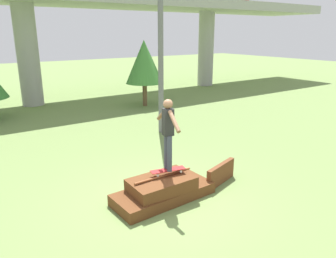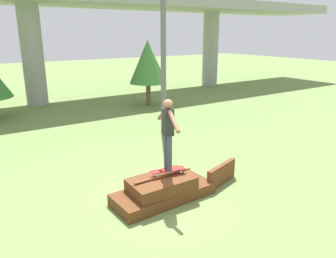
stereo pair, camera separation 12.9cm
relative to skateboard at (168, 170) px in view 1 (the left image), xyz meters
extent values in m
plane|color=olive|center=(-0.14, -0.02, -0.69)|extent=(80.00, 80.00, 0.00)
cube|color=#5B3319|center=(-0.14, -0.02, -0.56)|extent=(2.42, 1.10, 0.27)
cube|color=#5B3319|center=(-0.22, -0.06, -0.27)|extent=(1.48, 0.93, 0.33)
cylinder|color=brown|center=(-0.14, -0.02, -0.10)|extent=(1.52, 0.05, 0.05)
cube|color=brown|center=(1.54, -0.16, -0.43)|extent=(1.18, 0.47, 0.53)
cube|color=maroon|center=(0.00, 0.00, 0.01)|extent=(0.85, 0.39, 0.01)
cylinder|color=silver|center=(0.30, 0.03, -0.05)|extent=(0.06, 0.04, 0.05)
cylinder|color=silver|center=(0.26, -0.15, -0.05)|extent=(0.06, 0.04, 0.05)
cylinder|color=silver|center=(-0.26, 0.15, -0.05)|extent=(0.06, 0.04, 0.05)
cylinder|color=silver|center=(-0.30, -0.03, -0.05)|extent=(0.06, 0.04, 0.05)
cylinder|color=#383D4C|center=(0.02, 0.08, 0.43)|extent=(0.12, 0.12, 0.84)
cylinder|color=#383D4C|center=(-0.02, -0.08, 0.43)|extent=(0.12, 0.12, 0.84)
cube|color=black|center=(0.00, 0.00, 1.16)|extent=(0.26, 0.25, 0.61)
sphere|color=brown|center=(0.00, 0.00, 1.57)|extent=(0.21, 0.21, 0.21)
cylinder|color=brown|center=(0.08, 0.34, 1.26)|extent=(0.20, 0.55, 0.40)
cylinder|color=brown|center=(-0.08, -0.34, 1.26)|extent=(0.20, 0.55, 0.40)
cylinder|color=#9E9E99|center=(-0.14, 12.56, 1.89)|extent=(1.10, 1.10, 5.17)
cylinder|color=#9E9E99|center=(11.96, 12.56, 1.89)|extent=(1.10, 1.10, 5.17)
cylinder|color=slate|center=(2.78, 4.51, 3.73)|extent=(0.20, 0.20, 8.83)
cylinder|color=brown|center=(4.71, 8.99, -0.09)|extent=(0.24, 0.24, 1.20)
cone|color=#428438|center=(4.71, 8.99, 1.61)|extent=(1.94, 1.94, 2.20)
camera|label=1|loc=(-3.97, -5.77, 3.07)|focal=35.00mm
camera|label=2|loc=(-3.86, -5.84, 3.07)|focal=35.00mm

